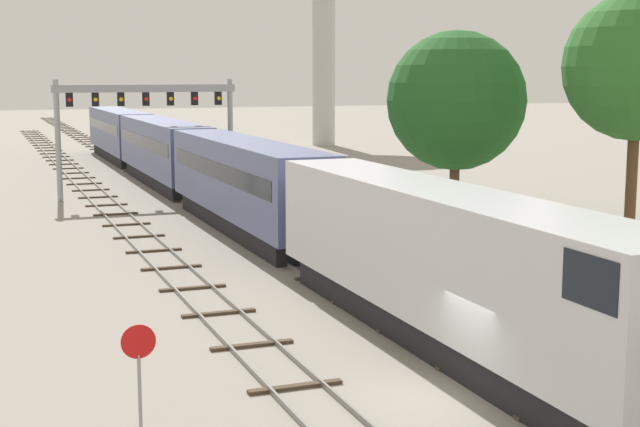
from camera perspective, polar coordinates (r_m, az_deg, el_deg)
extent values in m
plane|color=gray|center=(24.14, 8.09, -11.28)|extent=(400.00, 400.00, 0.00)
cube|color=slate|center=(81.16, -11.96, 2.78)|extent=(0.07, 200.00, 0.16)
cube|color=slate|center=(81.39, -10.96, 2.83)|extent=(0.07, 200.00, 0.16)
cube|color=#473828|center=(23.56, 14.86, -11.88)|extent=(2.60, 0.24, 0.10)
cube|color=#473828|center=(26.71, 9.81, -9.22)|extent=(2.60, 0.24, 0.10)
cube|color=#473828|center=(30.06, 5.90, -7.10)|extent=(2.60, 0.24, 0.10)
cube|color=#473828|center=(33.56, 2.82, -5.38)|extent=(2.60, 0.24, 0.10)
cube|color=#473828|center=(37.15, 0.35, -3.98)|extent=(2.60, 0.24, 0.10)
cube|color=#473828|center=(40.83, -1.68, -2.82)|extent=(2.60, 0.24, 0.10)
cube|color=#473828|center=(44.56, -3.37, -1.86)|extent=(2.60, 0.24, 0.10)
cube|color=#473828|center=(48.33, -4.80, -1.04)|extent=(2.60, 0.24, 0.10)
cube|color=#473828|center=(52.13, -6.02, -0.34)|extent=(2.60, 0.24, 0.10)
cube|color=#473828|center=(55.97, -7.07, 0.27)|extent=(2.60, 0.24, 0.10)
cube|color=#473828|center=(59.82, -7.98, 0.79)|extent=(2.60, 0.24, 0.10)
cube|color=#473828|center=(63.69, -8.79, 1.25)|extent=(2.60, 0.24, 0.10)
cube|color=#473828|center=(67.58, -9.50, 1.66)|extent=(2.60, 0.24, 0.10)
cube|color=#473828|center=(71.48, -10.14, 2.03)|extent=(2.60, 0.24, 0.10)
cube|color=#473828|center=(75.39, -10.71, 2.35)|extent=(2.60, 0.24, 0.10)
cube|color=#473828|center=(79.31, -11.22, 2.65)|extent=(2.60, 0.24, 0.10)
cube|color=#473828|center=(83.24, -11.69, 2.91)|extent=(2.60, 0.24, 0.10)
cube|color=#473828|center=(87.17, -12.11, 3.16)|extent=(2.60, 0.24, 0.10)
cube|color=#473828|center=(91.11, -12.50, 3.38)|extent=(2.60, 0.24, 0.10)
cube|color=#473828|center=(95.06, -12.85, 3.58)|extent=(2.60, 0.24, 0.10)
cube|color=#473828|center=(99.01, -13.18, 3.77)|extent=(2.60, 0.24, 0.10)
cube|color=#473828|center=(102.96, -13.48, 3.94)|extent=(2.60, 0.24, 0.10)
cube|color=#473828|center=(106.92, -13.76, 4.10)|extent=(2.60, 0.24, 0.10)
cube|color=#473828|center=(110.88, -14.02, 4.24)|extent=(2.60, 0.24, 0.10)
cube|color=#473828|center=(114.84, -14.27, 4.38)|extent=(2.60, 0.24, 0.10)
cube|color=#473828|center=(118.80, -14.49, 4.51)|extent=(2.60, 0.24, 0.10)
cube|color=#473828|center=(122.77, -14.70, 4.63)|extent=(2.60, 0.24, 0.10)
cube|color=#473828|center=(126.74, -14.90, 4.74)|extent=(2.60, 0.24, 0.10)
cube|color=#473828|center=(130.71, -15.09, 4.85)|extent=(2.60, 0.24, 0.10)
cube|color=#473828|center=(134.68, -15.27, 4.94)|extent=(2.60, 0.24, 0.10)
cube|color=#473828|center=(138.66, -15.43, 5.04)|extent=(2.60, 0.24, 0.10)
cube|color=#473828|center=(142.63, -15.59, 5.13)|extent=(2.60, 0.24, 0.10)
cube|color=#473828|center=(146.61, -15.73, 5.21)|extent=(2.60, 0.24, 0.10)
cube|color=#473828|center=(150.59, -15.87, 5.29)|extent=(2.60, 0.24, 0.10)
cube|color=#473828|center=(154.57, -16.01, 5.36)|extent=(2.60, 0.24, 0.10)
cube|color=#473828|center=(158.55, -16.13, 5.43)|extent=(2.60, 0.24, 0.10)
cube|color=#473828|center=(162.53, -16.25, 5.50)|extent=(2.60, 0.24, 0.10)
cube|color=#473828|center=(166.51, -16.37, 5.57)|extent=(2.60, 0.24, 0.10)
cube|color=#473828|center=(170.50, -16.48, 5.63)|extent=(2.60, 0.24, 0.10)
cube|color=#473828|center=(174.48, -16.58, 5.69)|extent=(2.60, 0.24, 0.10)
cube|color=#473828|center=(178.46, -16.68, 5.74)|extent=(2.60, 0.24, 0.10)
cube|color=slate|center=(60.74, -14.14, 0.76)|extent=(0.07, 160.00, 0.16)
cube|color=slate|center=(60.92, -12.79, 0.83)|extent=(0.07, 160.00, 0.16)
cube|color=#473828|center=(24.49, -1.55, -10.77)|extent=(2.60, 0.24, 0.10)
cube|color=#473828|center=(28.11, -4.27, -8.20)|extent=(2.60, 0.24, 0.10)
cube|color=#473828|center=(31.82, -6.34, -6.21)|extent=(2.60, 0.24, 0.10)
cube|color=#473828|center=(35.59, -7.97, -4.63)|extent=(2.60, 0.24, 0.10)
cube|color=#473828|center=(39.41, -9.27, -3.36)|extent=(2.60, 0.24, 0.10)
cube|color=#473828|center=(43.26, -10.34, -2.31)|extent=(2.60, 0.24, 0.10)
cube|color=#473828|center=(47.14, -11.24, -1.43)|extent=(2.60, 0.24, 0.10)
cube|color=#473828|center=(51.03, -12.00, -0.68)|extent=(2.60, 0.24, 0.10)
cube|color=#473828|center=(54.94, -12.65, -0.04)|extent=(2.60, 0.24, 0.10)
cube|color=#473828|center=(58.86, -13.21, 0.52)|extent=(2.60, 0.24, 0.10)
cube|color=#473828|center=(62.80, -13.70, 1.00)|extent=(2.60, 0.24, 0.10)
cube|color=#473828|center=(66.74, -14.14, 1.43)|extent=(2.60, 0.24, 0.10)
cube|color=#473828|center=(70.68, -14.52, 1.81)|extent=(2.60, 0.24, 0.10)
cube|color=#473828|center=(74.63, -14.87, 2.15)|extent=(2.60, 0.24, 0.10)
cube|color=#473828|center=(78.59, -15.18, 2.46)|extent=(2.60, 0.24, 0.10)
cube|color=#473828|center=(82.55, -15.46, 2.73)|extent=(2.60, 0.24, 0.10)
cube|color=#473828|center=(86.52, -15.72, 2.98)|extent=(2.60, 0.24, 0.10)
cube|color=#473828|center=(90.49, -15.95, 3.21)|extent=(2.60, 0.24, 0.10)
cube|color=#473828|center=(94.46, -16.16, 3.42)|extent=(2.60, 0.24, 0.10)
cube|color=#473828|center=(98.43, -16.36, 3.61)|extent=(2.60, 0.24, 0.10)
cube|color=#473828|center=(102.41, -16.54, 3.79)|extent=(2.60, 0.24, 0.10)
cube|color=#473828|center=(106.38, -16.71, 3.96)|extent=(2.60, 0.24, 0.10)
cube|color=#473828|center=(110.36, -16.87, 4.11)|extent=(2.60, 0.24, 0.10)
cube|color=#473828|center=(114.34, -17.01, 4.25)|extent=(2.60, 0.24, 0.10)
cube|color=#473828|center=(118.32, -17.15, 4.38)|extent=(2.60, 0.24, 0.10)
cube|color=#473828|center=(122.31, -17.27, 4.51)|extent=(2.60, 0.24, 0.10)
cube|color=#473828|center=(126.29, -17.39, 4.62)|extent=(2.60, 0.24, 0.10)
cube|color=#473828|center=(130.27, -17.50, 4.73)|extent=(2.60, 0.24, 0.10)
cube|color=#473828|center=(134.26, -17.61, 4.83)|extent=(2.60, 0.24, 0.10)
cube|color=#473828|center=(138.25, -17.71, 4.93)|extent=(2.60, 0.24, 0.10)
cube|color=silver|center=(27.92, 7.57, -2.34)|extent=(3.00, 20.57, 3.80)
cube|color=black|center=(28.48, 7.47, -7.08)|extent=(2.52, 18.52, 1.00)
cube|color=#4C5684|center=(47.80, -4.80, 2.30)|extent=(3.00, 20.57, 3.80)
cube|color=black|center=(47.75, -4.80, 2.78)|extent=(3.04, 18.93, 0.90)
cube|color=black|center=(48.12, -4.76, -0.54)|extent=(2.52, 18.52, 1.00)
cube|color=#4C5684|center=(68.70, -9.80, 4.16)|extent=(3.00, 20.57, 3.80)
cube|color=black|center=(68.67, -9.81, 4.49)|extent=(3.04, 18.93, 0.90)
cube|color=black|center=(68.93, -9.75, 2.17)|extent=(2.52, 18.52, 1.00)
cube|color=#4C5684|center=(89.92, -12.47, 5.13)|extent=(3.00, 20.57, 3.80)
cube|color=black|center=(89.90, -12.47, 5.39)|extent=(3.04, 18.93, 0.90)
cube|color=black|center=(90.10, -12.42, 3.61)|extent=(2.52, 18.52, 1.00)
cylinder|color=#999BA0|center=(61.36, -16.06, 4.38)|extent=(0.36, 0.36, 7.86)
cylinder|color=#999BA0|center=(63.36, -5.61, 4.81)|extent=(0.36, 0.36, 7.86)
cube|color=#999BA0|center=(61.97, -10.84, 7.69)|extent=(12.10, 0.36, 0.50)
cube|color=black|center=(61.36, -15.40, 6.87)|extent=(0.44, 0.32, 0.90)
sphere|color=red|center=(61.17, -15.38, 6.87)|extent=(0.28, 0.28, 0.28)
cube|color=black|center=(61.54, -13.87, 6.93)|extent=(0.44, 0.32, 0.90)
sphere|color=yellow|center=(61.35, -13.84, 6.93)|extent=(0.28, 0.28, 0.28)
cube|color=black|center=(61.76, -12.34, 6.99)|extent=(0.44, 0.32, 0.90)
sphere|color=yellow|center=(61.58, -12.32, 6.99)|extent=(0.28, 0.28, 0.28)
cube|color=black|center=(62.03, -10.83, 7.04)|extent=(0.44, 0.32, 0.90)
sphere|color=red|center=(61.84, -10.80, 7.04)|extent=(0.28, 0.28, 0.28)
cube|color=black|center=(62.34, -9.33, 7.09)|extent=(0.44, 0.32, 0.90)
sphere|color=yellow|center=(62.15, -9.30, 7.09)|extent=(0.28, 0.28, 0.28)
cube|color=black|center=(62.69, -7.85, 7.13)|extent=(0.44, 0.32, 0.90)
sphere|color=red|center=(62.50, -7.81, 7.13)|extent=(0.28, 0.28, 0.28)
cube|color=black|center=(63.08, -6.39, 7.17)|extent=(0.44, 0.32, 0.90)
sphere|color=yellow|center=(62.89, -6.34, 7.17)|extent=(0.28, 0.28, 0.28)
cylinder|color=beige|center=(105.89, 0.23, 9.10)|extent=(2.60, 2.60, 17.80)
cylinder|color=gray|center=(20.71, -11.18, -11.56)|extent=(0.08, 0.08, 2.20)
cylinder|color=red|center=(20.25, -11.29, -7.86)|extent=(0.76, 0.03, 0.76)
cylinder|color=brown|center=(51.91, 8.39, 1.77)|extent=(0.56, 0.56, 4.03)
sphere|color=#235B23|center=(51.56, 8.51, 7.00)|extent=(7.76, 7.76, 7.76)
cylinder|color=brown|center=(48.23, 18.89, 2.05)|extent=(0.56, 0.56, 6.01)
sphere|color=#2D6B28|center=(47.95, 19.22, 8.67)|extent=(7.31, 7.31, 7.31)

